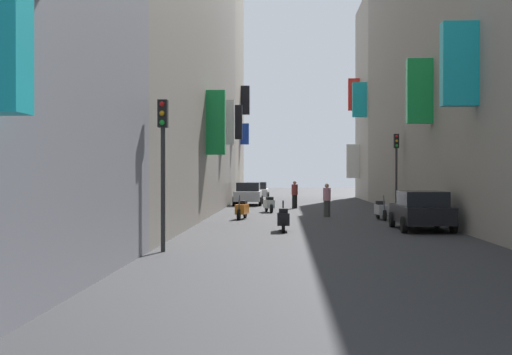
{
  "coord_description": "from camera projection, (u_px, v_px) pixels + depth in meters",
  "views": [
    {
      "loc": [
        -1.33,
        -2.63,
        2.13
      ],
      "look_at": [
        -2.73,
        31.53,
        1.93
      ],
      "focal_mm": 48.95,
      "sensor_mm": 36.0,
      "label": 1
    }
  ],
  "objects": [
    {
      "name": "scooter_black",
      "position": [
        283.0,
        219.0,
        25.59
      ],
      "size": [
        0.46,
        1.97,
        1.13
      ],
      "color": "black",
      "rests_on": "ground"
    },
    {
      "name": "pedestrian_near_left",
      "position": [
        295.0,
        195.0,
        42.45
      ],
      "size": [
        0.54,
        0.54,
        1.68
      ],
      "color": "black",
      "rests_on": "ground"
    },
    {
      "name": "scooter_white",
      "position": [
        269.0,
        204.0,
        38.11
      ],
      "size": [
        0.68,
        1.88,
        1.13
      ],
      "color": "silver",
      "rests_on": "ground"
    },
    {
      "name": "parked_car_white",
      "position": [
        256.0,
        190.0,
        56.25
      ],
      "size": [
        2.02,
        4.12,
        1.43
      ],
      "color": "white",
      "rests_on": "ground"
    },
    {
      "name": "building_right_mid_c",
      "position": [
        398.0,
        101.0,
        57.38
      ],
      "size": [
        7.08,
        9.57,
        16.27
      ],
      "color": "#9E9384",
      "rests_on": "ground"
    },
    {
      "name": "building_right_mid_b",
      "position": [
        477.0,
        42.0,
        33.83
      ],
      "size": [
        7.17,
        37.57,
        17.03
      ],
      "color": "gray",
      "rests_on": "ground"
    },
    {
      "name": "scooter_orange",
      "position": [
        242.0,
        209.0,
        32.48
      ],
      "size": [
        0.6,
        1.96,
        1.13
      ],
      "color": "orange",
      "rests_on": "ground"
    },
    {
      "name": "parked_car_silver",
      "position": [
        248.0,
        193.0,
        46.99
      ],
      "size": [
        1.89,
        4.45,
        1.52
      ],
      "color": "#B7B7BC",
      "rests_on": "ground"
    },
    {
      "name": "scooter_silver",
      "position": [
        381.0,
        210.0,
        32.02
      ],
      "size": [
        0.53,
        1.9,
        1.13
      ],
      "color": "#ADADB2",
      "rests_on": "ground"
    },
    {
      "name": "parked_car_black",
      "position": [
        422.0,
        210.0,
        26.06
      ],
      "size": [
        1.93,
        4.14,
        1.47
      ],
      "color": "black",
      "rests_on": "ground"
    },
    {
      "name": "traffic_light_far_corner",
      "position": [
        163.0,
        148.0,
        18.89
      ],
      "size": [
        0.26,
        0.34,
        4.12
      ],
      "color": "#2D2D2D",
      "rests_on": "ground"
    },
    {
      "name": "pedestrian_crossing",
      "position": [
        327.0,
        200.0,
        34.37
      ],
      "size": [
        0.5,
        0.5,
        1.63
      ],
      "color": "#383838",
      "rests_on": "ground"
    },
    {
      "name": "ground_plane",
      "position": [
        313.0,
        219.0,
        32.56
      ],
      "size": [
        140.0,
        140.0,
        0.0
      ],
      "primitive_type": "plane",
      "color": "#2D2D30"
    },
    {
      "name": "traffic_light_near_corner",
      "position": [
        396.0,
        159.0,
        36.82
      ],
      "size": [
        0.26,
        0.34,
        4.22
      ],
      "color": "#2D2D2D",
      "rests_on": "ground"
    },
    {
      "name": "building_left_mid_b",
      "position": [
        204.0,
        72.0,
        57.48
      ],
      "size": [
        6.73,
        10.67,
        21.08
      ],
      "color": "#9E9384",
      "rests_on": "ground"
    },
    {
      "name": "building_left_mid_a",
      "position": [
        154.0,
        56.0,
        35.54
      ],
      "size": [
        6.88,
        33.27,
        16.3
      ],
      "color": "gray",
      "rests_on": "ground"
    }
  ]
}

